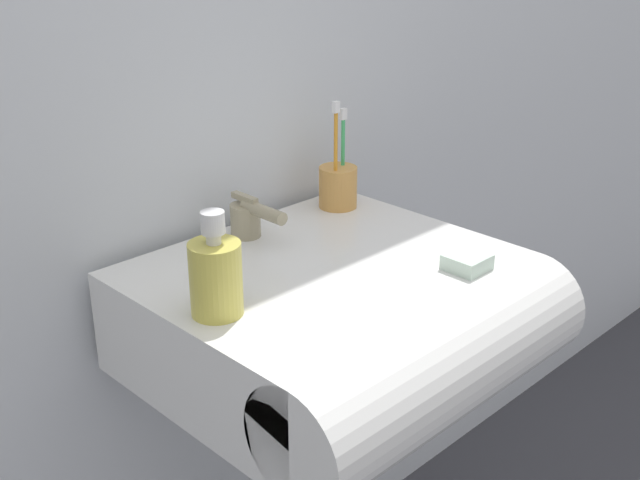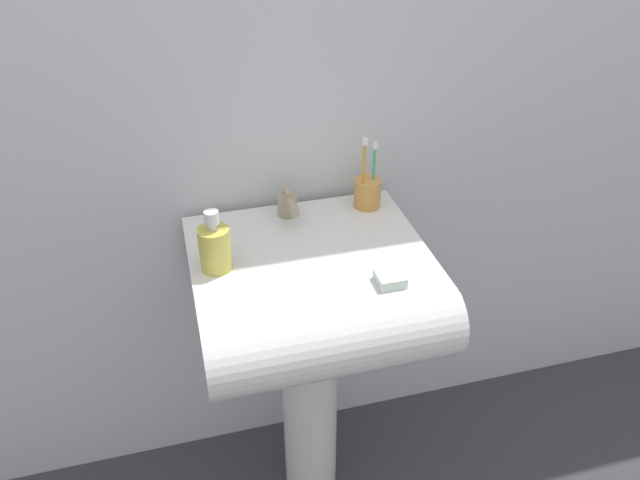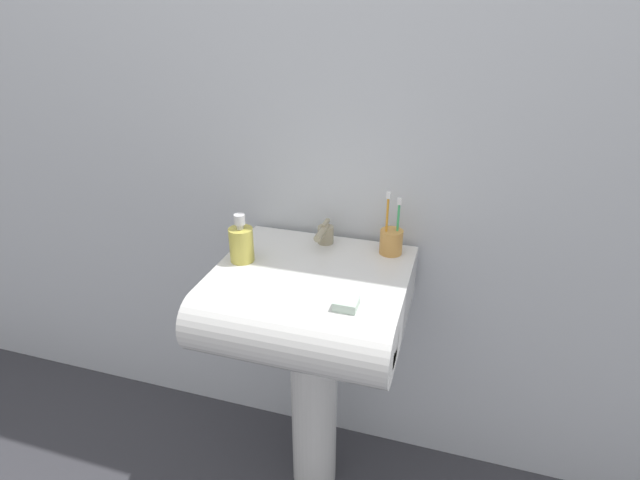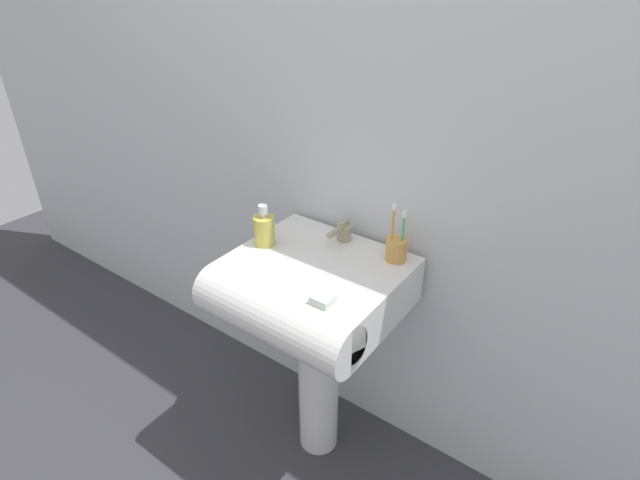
# 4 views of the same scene
# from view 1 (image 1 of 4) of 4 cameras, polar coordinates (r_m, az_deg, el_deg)

# --- Properties ---
(wall_back) EXTENTS (5.00, 0.05, 2.40)m
(wall_back) POSITION_cam_1_polar(r_m,az_deg,el_deg) (1.35, -8.21, 14.56)
(wall_back) COLOR silver
(wall_back) RESTS_ON ground
(sink_basin) EXTENTS (0.55, 0.53, 0.17)m
(sink_basin) POSITION_cam_1_polar(r_m,az_deg,el_deg) (1.24, 2.10, -6.00)
(sink_basin) COLOR white
(sink_basin) RESTS_ON sink_pedestal
(faucet) EXTENTS (0.05, 0.12, 0.07)m
(faucet) POSITION_cam_1_polar(r_m,az_deg,el_deg) (1.33, -5.04, 1.59)
(faucet) COLOR tan
(faucet) RESTS_ON sink_basin
(toothbrush_cup) EXTENTS (0.07, 0.07, 0.20)m
(toothbrush_cup) POSITION_cam_1_polar(r_m,az_deg,el_deg) (1.46, 1.29, 3.92)
(toothbrush_cup) COLOR #D19347
(toothbrush_cup) RESTS_ON sink_basin
(soap_bottle) EXTENTS (0.07, 0.07, 0.15)m
(soap_bottle) POSITION_cam_1_polar(r_m,az_deg,el_deg) (1.08, -7.43, -2.53)
(soap_bottle) COLOR gold
(soap_bottle) RESTS_ON sink_basin
(bar_soap) EXTENTS (0.06, 0.06, 0.02)m
(bar_soap) POSITION_cam_1_polar(r_m,az_deg,el_deg) (1.24, 10.41, -1.56)
(bar_soap) COLOR silver
(bar_soap) RESTS_ON sink_basin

